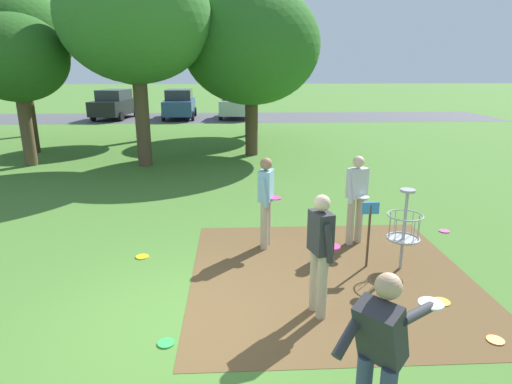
{
  "coord_description": "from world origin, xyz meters",
  "views": [
    {
      "loc": [
        0.75,
        -5.06,
        3.29
      ],
      "look_at": [
        1.14,
        2.76,
        1.0
      ],
      "focal_mm": 30.32,
      "sensor_mm": 36.0,
      "label": 1
    }
  ],
  "objects_px": {
    "tree_near_left": "(251,53)",
    "player_foreground_watching": "(380,355)",
    "parked_car_center_left": "(179,104)",
    "frisbee_near_basket": "(441,302)",
    "disc_golf_basket": "(400,226)",
    "frisbee_far_left": "(142,257)",
    "tree_near_right": "(15,45)",
    "tree_far_left": "(18,37)",
    "tree_mid_center": "(135,18)",
    "player_waiting_left": "(320,249)",
    "player_throwing": "(266,198)",
    "parked_car_center_right": "(237,104)",
    "player_waiting_right": "(357,195)",
    "tree_mid_left": "(16,59)",
    "tree_far_center": "(135,51)",
    "frisbee_scattered_a": "(166,343)",
    "tree_mid_right": "(251,46)",
    "frisbee_far_right": "(495,340)",
    "frisbee_by_tee": "(444,231)",
    "parked_car_leftmost": "(115,104)"
  },
  "relations": [
    {
      "from": "frisbee_scattered_a",
      "to": "tree_mid_left",
      "type": "relative_size",
      "value": 0.04
    },
    {
      "from": "tree_near_left",
      "to": "player_foreground_watching",
      "type": "bearing_deg",
      "value": -88.92
    },
    {
      "from": "disc_golf_basket",
      "to": "frisbee_near_basket",
      "type": "height_order",
      "value": "disc_golf_basket"
    },
    {
      "from": "frisbee_scattered_a",
      "to": "tree_mid_center",
      "type": "relative_size",
      "value": 0.03
    },
    {
      "from": "player_foreground_watching",
      "to": "tree_near_left",
      "type": "height_order",
      "value": "tree_near_left"
    },
    {
      "from": "frisbee_far_left",
      "to": "tree_near_left",
      "type": "relative_size",
      "value": 0.04
    },
    {
      "from": "frisbee_far_right",
      "to": "tree_near_left",
      "type": "xyz_separation_m",
      "value": [
        -2.37,
        16.78,
        3.85
      ]
    },
    {
      "from": "frisbee_by_tee",
      "to": "tree_far_left",
      "type": "xyz_separation_m",
      "value": [
        -12.22,
        9.14,
        4.29
      ]
    },
    {
      "from": "player_throwing",
      "to": "parked_car_center_right",
      "type": "bearing_deg",
      "value": 91.0
    },
    {
      "from": "player_waiting_left",
      "to": "frisbee_scattered_a",
      "type": "relative_size",
      "value": 8.11
    },
    {
      "from": "player_throwing",
      "to": "tree_mid_center",
      "type": "bearing_deg",
      "value": 116.91
    },
    {
      "from": "frisbee_by_tee",
      "to": "tree_far_center",
      "type": "xyz_separation_m",
      "value": [
        -8.53,
        11.7,
        3.88
      ]
    },
    {
      "from": "player_foreground_watching",
      "to": "player_waiting_right",
      "type": "distance_m",
      "value": 4.75
    },
    {
      "from": "tree_near_right",
      "to": "parked_car_leftmost",
      "type": "xyz_separation_m",
      "value": [
        2.37,
        7.16,
        -3.27
      ]
    },
    {
      "from": "parked_car_center_right",
      "to": "frisbee_near_basket",
      "type": "bearing_deg",
      "value": -83.26
    },
    {
      "from": "frisbee_far_right",
      "to": "tree_mid_left",
      "type": "xyz_separation_m",
      "value": [
        -10.21,
        10.45,
        3.49
      ]
    },
    {
      "from": "frisbee_far_right",
      "to": "parked_car_center_left",
      "type": "height_order",
      "value": "parked_car_center_left"
    },
    {
      "from": "tree_near_right",
      "to": "parked_car_leftmost",
      "type": "height_order",
      "value": "tree_near_right"
    },
    {
      "from": "frisbee_by_tee",
      "to": "frisbee_scattered_a",
      "type": "relative_size",
      "value": 0.99
    },
    {
      "from": "tree_mid_left",
      "to": "tree_mid_center",
      "type": "distance_m",
      "value": 4.12
    },
    {
      "from": "player_waiting_left",
      "to": "parked_car_center_right",
      "type": "bearing_deg",
      "value": 92.24
    },
    {
      "from": "player_waiting_left",
      "to": "frisbee_far_left",
      "type": "bearing_deg",
      "value": 144.95
    },
    {
      "from": "tree_near_left",
      "to": "tree_mid_center",
      "type": "distance_m",
      "value": 7.66
    },
    {
      "from": "parked_car_center_left",
      "to": "frisbee_far_right",
      "type": "bearing_deg",
      "value": -74.39
    },
    {
      "from": "tree_mid_left",
      "to": "tree_far_center",
      "type": "xyz_separation_m",
      "value": [
        2.78,
        4.9,
        0.4
      ]
    },
    {
      "from": "tree_mid_center",
      "to": "tree_far_center",
      "type": "relative_size",
      "value": 1.27
    },
    {
      "from": "frisbee_scattered_a",
      "to": "parked_car_center_left",
      "type": "bearing_deg",
      "value": 96.31
    },
    {
      "from": "tree_mid_left",
      "to": "tree_far_center",
      "type": "height_order",
      "value": "tree_far_center"
    },
    {
      "from": "frisbee_near_basket",
      "to": "tree_mid_right",
      "type": "relative_size",
      "value": 0.04
    },
    {
      "from": "frisbee_scattered_a",
      "to": "player_waiting_left",
      "type": "bearing_deg",
      "value": 16.57
    },
    {
      "from": "frisbee_scattered_a",
      "to": "parked_car_center_left",
      "type": "relative_size",
      "value": 0.05
    },
    {
      "from": "parked_car_center_left",
      "to": "frisbee_near_basket",
      "type": "bearing_deg",
      "value": -74.38
    },
    {
      "from": "tree_far_center",
      "to": "parked_car_center_left",
      "type": "height_order",
      "value": "tree_far_center"
    },
    {
      "from": "player_waiting_left",
      "to": "frisbee_near_basket",
      "type": "distance_m",
      "value": 2.08
    },
    {
      "from": "tree_near_right",
      "to": "tree_mid_center",
      "type": "relative_size",
      "value": 0.87
    },
    {
      "from": "frisbee_far_right",
      "to": "parked_car_center_right",
      "type": "distance_m",
      "value": 24.47
    },
    {
      "from": "disc_golf_basket",
      "to": "tree_far_left",
      "type": "relative_size",
      "value": 0.23
    },
    {
      "from": "frisbee_near_basket",
      "to": "tree_mid_center",
      "type": "height_order",
      "value": "tree_mid_center"
    },
    {
      "from": "player_throwing",
      "to": "parked_car_leftmost",
      "type": "xyz_separation_m",
      "value": [
        -8.24,
        21.1,
        -0.05
      ]
    },
    {
      "from": "disc_golf_basket",
      "to": "tree_far_left",
      "type": "bearing_deg",
      "value": 134.66
    },
    {
      "from": "player_waiting_right",
      "to": "frisbee_far_right",
      "type": "relative_size",
      "value": 8.1
    },
    {
      "from": "tree_near_right",
      "to": "tree_far_left",
      "type": "relative_size",
      "value": 0.99
    },
    {
      "from": "frisbee_far_left",
      "to": "frisbee_scattered_a",
      "type": "bearing_deg",
      "value": -72.55
    },
    {
      "from": "player_waiting_right",
      "to": "tree_far_center",
      "type": "height_order",
      "value": "tree_far_center"
    },
    {
      "from": "player_waiting_left",
      "to": "parked_car_leftmost",
      "type": "bearing_deg",
      "value": 110.55
    },
    {
      "from": "player_waiting_right",
      "to": "frisbee_far_right",
      "type": "xyz_separation_m",
      "value": [
        0.94,
        -3.15,
        -0.96
      ]
    },
    {
      "from": "player_foreground_watching",
      "to": "player_waiting_right",
      "type": "xyz_separation_m",
      "value": [
        1.09,
        4.63,
        -0.02
      ]
    },
    {
      "from": "player_foreground_watching",
      "to": "frisbee_scattered_a",
      "type": "bearing_deg",
      "value": 141.78
    },
    {
      "from": "frisbee_far_right",
      "to": "tree_near_left",
      "type": "distance_m",
      "value": 17.38
    },
    {
      "from": "frisbee_near_basket",
      "to": "parked_car_center_left",
      "type": "bearing_deg",
      "value": 105.62
    }
  ]
}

